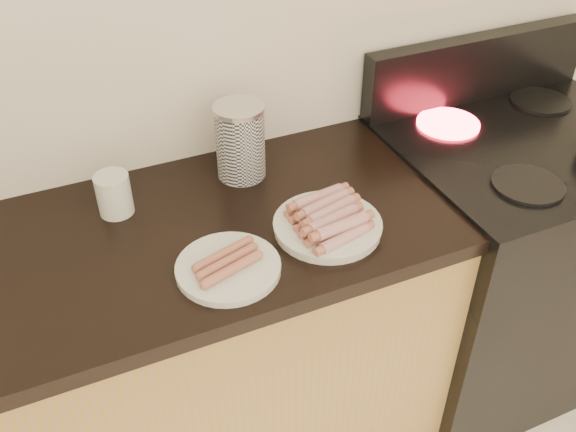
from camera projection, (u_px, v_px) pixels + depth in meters
name	position (u px, v px, depth m)	size (l,w,h in m)	color
wall_back	(222.00, 4.00, 1.53)	(4.00, 0.04, 2.60)	silver
cabinet_base	(22.00, 426.00, 1.61)	(2.20, 0.59, 0.86)	olive
stove	(501.00, 262.00, 2.06)	(0.76, 0.65, 0.91)	black
stove_panel	(477.00, 67.00, 1.93)	(0.76, 0.06, 0.20)	black
burner_near_left	(528.00, 185.00, 1.60)	(0.18, 0.18, 0.01)	black
burner_far_left	(448.00, 123.00, 1.85)	(0.18, 0.18, 0.01)	#FF1E2D
burner_far_right	(540.00, 101.00, 1.96)	(0.18, 0.18, 0.01)	black
main_plate	(327.00, 227.00, 1.48)	(0.25, 0.25, 0.02)	white
side_plate	(228.00, 268.00, 1.37)	(0.23, 0.23, 0.02)	white
hotdog_pile	(328.00, 216.00, 1.46)	(0.13, 0.20, 0.05)	maroon
plain_sausages	(228.00, 261.00, 1.36)	(0.14, 0.12, 0.02)	#B96130
canister	(240.00, 141.00, 1.61)	(0.13, 0.13, 0.20)	white
mug	(114.00, 194.00, 1.51)	(0.08, 0.08, 0.10)	white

